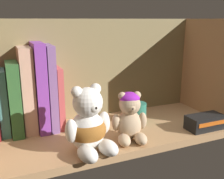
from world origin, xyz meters
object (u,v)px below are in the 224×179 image
Objects in this scene: book_3 at (14,97)px; book_6 at (49,86)px; book_5 at (39,86)px; book_7 at (57,96)px; book_2 at (3,102)px; pillar_candle at (138,112)px; teddy_bear_smaller at (130,117)px; small_product_box at (205,122)px; teddy_bear_larger at (89,126)px; book_4 at (27,89)px.

book_3 is 0.83× the size of book_6.
book_3 is 9.94cm from book_6.
book_7 is at bearing 0.00° from book_5.
pillar_candle is (37.74, -7.57, -5.95)cm from book_2.
teddy_bear_smaller is (26.80, -17.59, -3.86)cm from book_3.
book_3 is 1.81× the size of small_product_box.
book_5 is at bearing 112.62° from teddy_bear_larger.
book_7 is at bearing 0.00° from book_3.
teddy_bear_smaller is 2.14× the size of pillar_candle.
book_4 is at bearing 180.00° from book_7.
teddy_bear_smaller is at bearing -41.51° from book_5.
pillar_candle is 19.65cm from small_product_box.
book_4 is (3.49, 0.00, 1.87)cm from book_3.
book_4 reaches higher than teddy_bear_smaller.
book_4 is at bearing 180.00° from book_5.
small_product_box is at bearing -26.55° from book_6.
book_5 reaches higher than book_6.
book_4 reaches higher than book_3.
teddy_bear_larger reaches higher than small_product_box.
book_4 is 51.55cm from small_product_box.
book_4 is 1.84× the size of teddy_bear_smaller.
pillar_candle is (31.34, -7.57, -8.83)cm from book_4.
teddy_bear_smaller is at bearing -33.28° from book_3.
book_4 is 0.98× the size of book_6.
book_5 is 48.58cm from small_product_box.
book_4 is at bearing 156.61° from small_product_box.
book_3 is 3.31× the size of pillar_candle.
book_6 reaches higher than small_product_box.
teddy_bear_larger is at bearing -59.29° from book_4.
book_3 is at bearing 0.00° from book_2.
teddy_bear_larger is at bearing -67.38° from book_5.
teddy_bear_smaller is at bearing 173.83° from small_product_box.
book_2 is at bearing 180.00° from book_7.
book_2 reaches higher than teddy_bear_larger.
teddy_bear_larger is (11.51, -19.38, -5.44)cm from book_4.
book_3 reaches higher than book_7.
teddy_bear_smaller is (23.31, -17.59, -5.73)cm from book_4.
book_2 is 7.02cm from book_4.
small_product_box is (43.01, -20.09, -10.33)cm from book_5.
book_2 is 0.75× the size of book_6.
pillar_candle is at bearing 30.78° from teddy_bear_larger.
teddy_bear_larger is at bearing -47.25° from book_2.
book_5 is at bearing 164.81° from pillar_candle.
book_5 is (9.84, 0.00, 3.41)cm from book_2.
small_product_box is at bearing -21.92° from book_3.
book_5 reaches higher than book_2.
book_2 is 3.08cm from book_3.
small_product_box is (40.22, -20.09, -9.98)cm from book_6.
book_7 is at bearing 0.00° from book_6.
book_6 is at bearing 180.00° from book_7.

